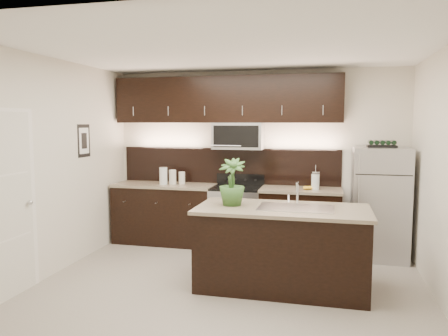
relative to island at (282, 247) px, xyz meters
name	(u,v)px	position (x,y,z in m)	size (l,w,h in m)	color
ground	(228,289)	(-0.59, -0.20, -0.47)	(4.50, 4.50, 0.00)	gray
room_walls	(218,141)	(-0.70, -0.24, 1.22)	(4.52, 4.02, 2.71)	beige
counter_run	(224,216)	(-1.05, 1.49, 0.00)	(3.51, 0.65, 0.94)	black
upper_fixtures	(228,107)	(-1.02, 1.64, 1.67)	(3.49, 0.40, 1.66)	black
island	(282,247)	(0.00, 0.00, 0.00)	(1.96, 0.96, 0.94)	black
sink_faucet	(296,207)	(0.15, 0.01, 0.48)	(0.84, 0.50, 0.28)	silver
refrigerator	(380,203)	(1.21, 1.43, 0.31)	(0.75, 0.68, 1.56)	#B2B2B7
wine_rack	(382,144)	(1.21, 1.43, 1.14)	(0.39, 0.24, 0.09)	black
plant	(232,182)	(-0.59, 0.00, 0.74)	(0.31, 0.31, 0.55)	#2C5220
canisters	(170,177)	(-1.91, 1.49, 0.59)	(0.37, 0.23, 0.27)	silver
french_press	(315,181)	(0.32, 1.44, 0.60)	(0.12, 0.12, 0.34)	silver
bananas	(305,188)	(0.18, 1.41, 0.50)	(0.18, 0.14, 0.06)	yellow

